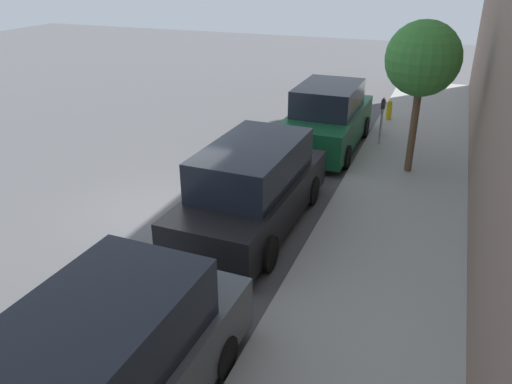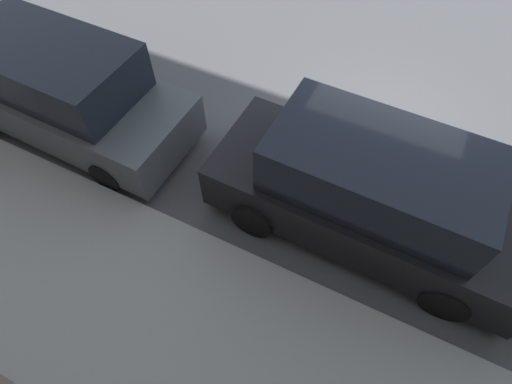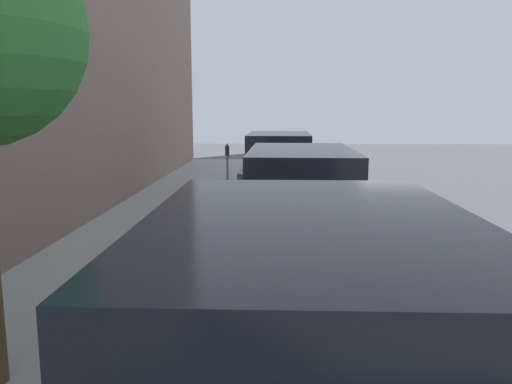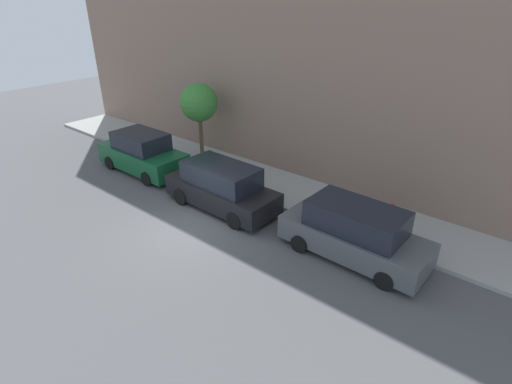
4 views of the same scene
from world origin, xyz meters
The scene contains 5 objects.
ground_plane centered at (0.00, 0.00, 0.00)m, with size 60.00×60.00×0.00m, color #515154.
sidewalk centered at (5.03, 0.00, 0.07)m, with size 3.06×32.00×0.15m.
parked_minivan_nearest centered at (2.45, -5.53, 0.92)m, with size 2.02×4.93×1.90m.
parked_minivan_second centered at (2.13, 0.22, 0.92)m, with size 2.02×4.93×1.90m.
parking_meter_near centered at (3.95, -6.11, 1.02)m, with size 0.11×0.15×1.41m.
Camera 3 is at (2.58, 8.40, 2.52)m, focal length 35.00 mm.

